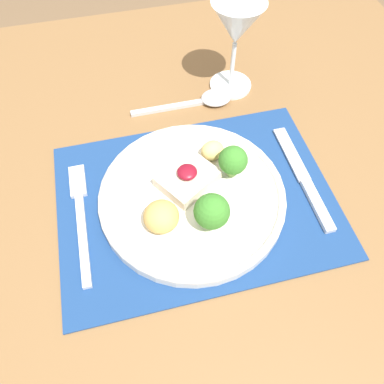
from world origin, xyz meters
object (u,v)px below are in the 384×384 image
dinner_plate (193,194)px  wine_glass_near (236,28)px  spoon (207,100)px  fork (81,212)px  knife (306,183)px

dinner_plate → wine_glass_near: size_ratio=1.68×
dinner_plate → spoon: size_ratio=1.47×
fork → knife: knife is taller
knife → spoon: 0.24m
fork → dinner_plate: bearing=-8.7°
fork → spoon: spoon is taller
fork → spoon: 0.31m
spoon → wine_glass_near: size_ratio=1.14×
dinner_plate → knife: dinner_plate is taller
knife → wine_glass_near: wine_glass_near is taller
knife → wine_glass_near: bearing=97.7°
knife → spoon: size_ratio=1.08×
fork → wine_glass_near: 0.39m
fork → wine_glass_near: bearing=33.5°
knife → fork: bearing=172.4°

